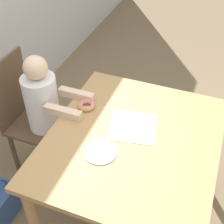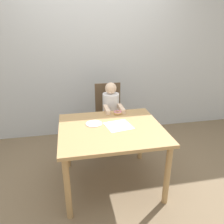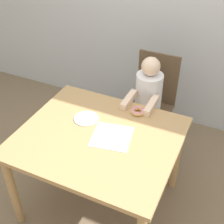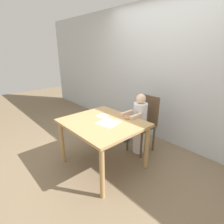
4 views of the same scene
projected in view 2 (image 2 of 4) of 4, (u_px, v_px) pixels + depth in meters
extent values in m
plane|color=#7A664C|center=(111.00, 182.00, 2.59)|extent=(12.00, 12.00, 0.00)
cube|color=silver|center=(94.00, 58.00, 3.38)|extent=(8.00, 0.05, 2.50)
cube|color=tan|center=(111.00, 129.00, 2.33)|extent=(1.10, 0.95, 0.03)
cylinder|color=tan|center=(68.00, 189.00, 1.99)|extent=(0.06, 0.06, 0.68)
cylinder|color=tan|center=(167.00, 175.00, 2.17)|extent=(0.06, 0.06, 0.68)
cylinder|color=tan|center=(67.00, 143.00, 2.75)|extent=(0.06, 0.06, 0.68)
cylinder|color=tan|center=(141.00, 136.00, 2.93)|extent=(0.06, 0.06, 0.68)
cube|color=brown|center=(110.00, 120.00, 3.10)|extent=(0.37, 0.40, 0.03)
cube|color=brown|center=(108.00, 99.00, 3.17)|extent=(0.37, 0.02, 0.48)
cylinder|color=brown|center=(102.00, 142.00, 3.01)|extent=(0.04, 0.04, 0.45)
cylinder|color=brown|center=(123.00, 140.00, 3.06)|extent=(0.04, 0.04, 0.45)
cylinder|color=brown|center=(98.00, 131.00, 3.31)|extent=(0.04, 0.04, 0.45)
cylinder|color=brown|center=(118.00, 129.00, 3.37)|extent=(0.04, 0.04, 0.45)
cylinder|color=white|center=(111.00, 136.00, 3.14)|extent=(0.19, 0.19, 0.48)
cylinder|color=white|center=(111.00, 108.00, 2.97)|extent=(0.22, 0.22, 0.40)
sphere|color=beige|center=(111.00, 88.00, 2.87)|extent=(0.15, 0.15, 0.15)
cube|color=beige|center=(107.00, 110.00, 2.74)|extent=(0.05, 0.24, 0.05)
cube|color=beige|center=(121.00, 109.00, 2.77)|extent=(0.05, 0.24, 0.05)
torus|color=tan|center=(118.00, 113.00, 2.67)|extent=(0.11, 0.11, 0.03)
torus|color=pink|center=(118.00, 112.00, 2.66)|extent=(0.09, 0.09, 0.02)
cube|color=white|center=(119.00, 126.00, 2.36)|extent=(0.31, 0.31, 0.00)
cube|color=#2D4C84|center=(76.00, 143.00, 3.20)|extent=(0.30, 0.15, 0.23)
torus|color=#2D4C84|center=(75.00, 136.00, 3.16)|extent=(0.24, 0.02, 0.24)
cylinder|color=silver|center=(94.00, 124.00, 2.41)|extent=(0.18, 0.18, 0.01)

